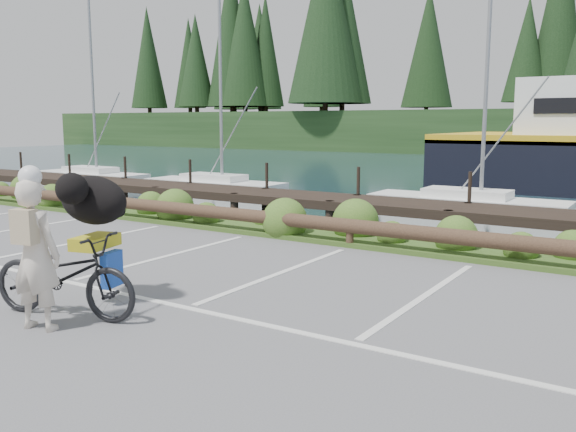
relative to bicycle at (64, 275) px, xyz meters
name	(u,v)px	position (x,y,z in m)	size (l,w,h in m)	color
ground	(206,301)	(1.11, 1.56, -0.57)	(72.00, 72.00, 0.00)	#59585B
vegetation_strip	(364,239)	(1.11, 6.86, -0.52)	(34.00, 1.60, 0.10)	#3D5B21
log_rail	(350,247)	(1.11, 6.16, -0.57)	(32.00, 0.30, 0.60)	#443021
bicycle	(64,275)	(0.00, 0.00, 0.00)	(0.76, 2.19, 1.15)	black
cyclist	(35,255)	(0.13, -0.49, 0.38)	(0.70, 0.46, 1.91)	beige
dog	(93,200)	(-0.17, 0.68, 0.92)	(1.20, 0.59, 0.70)	black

